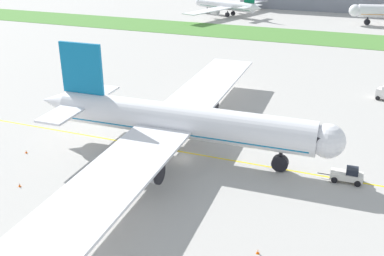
# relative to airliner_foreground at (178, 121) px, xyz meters

# --- Properties ---
(ground_plane) EXTENTS (600.00, 600.00, 0.00)m
(ground_plane) POSITION_rel_airliner_foreground_xyz_m (1.21, -1.18, -5.80)
(ground_plane) COLOR #ADAAA5
(ground_plane) RESTS_ON ground
(apron_taxi_line) EXTENTS (280.00, 0.36, 0.01)m
(apron_taxi_line) POSITION_rel_airliner_foreground_xyz_m (1.21, 0.94, -5.79)
(apron_taxi_line) COLOR yellow
(apron_taxi_line) RESTS_ON ground
(grass_median_strip) EXTENTS (320.00, 24.00, 0.10)m
(grass_median_strip) POSITION_rel_airliner_foreground_xyz_m (1.21, 99.03, -5.75)
(grass_median_strip) COLOR #4C8438
(grass_median_strip) RESTS_ON ground
(airliner_foreground) EXTENTS (50.96, 80.46, 17.08)m
(airliner_foreground) POSITION_rel_airliner_foreground_xyz_m (0.00, 0.00, 0.00)
(airliner_foreground) COLOR white
(airliner_foreground) RESTS_ON ground
(pushback_tug) EXTENTS (6.37, 2.53, 2.27)m
(pushback_tug) POSITION_rel_airliner_foreground_xyz_m (26.32, 0.62, -4.76)
(pushback_tug) COLOR white
(pushback_tug) RESTS_ON ground
(ground_crew_wingwalker_port) EXTENTS (0.41, 0.56, 1.71)m
(ground_crew_wingwalker_port) POSITION_rel_airliner_foreground_xyz_m (-8.75, -0.09, -4.76)
(ground_crew_wingwalker_port) COLOR black
(ground_crew_wingwalker_port) RESTS_ON ground
(traffic_cone_near_nose) EXTENTS (0.36, 0.36, 0.58)m
(traffic_cone_near_nose) POSITION_rel_airliner_foreground_xyz_m (-23.46, -8.58, -5.51)
(traffic_cone_near_nose) COLOR #F2590C
(traffic_cone_near_nose) RESTS_ON ground
(traffic_cone_port_wing) EXTENTS (0.36, 0.36, 0.58)m
(traffic_cone_port_wing) POSITION_rel_airliner_foreground_xyz_m (17.88, -19.70, -5.51)
(traffic_cone_port_wing) COLOR #F2590C
(traffic_cone_port_wing) RESTS_ON ground
(traffic_cone_starboard_wing) EXTENTS (0.36, 0.36, 0.58)m
(traffic_cone_starboard_wing) POSITION_rel_airliner_foreground_xyz_m (-17.20, -17.53, -5.51)
(traffic_cone_starboard_wing) COLOR #F2590C
(traffic_cone_starboard_wing) RESTS_ON ground
(parked_airliner_far_left) EXTENTS (33.62, 53.28, 12.89)m
(parked_airliner_far_left) POSITION_rel_airliner_foreground_xyz_m (-31.09, 131.22, -1.43)
(parked_airliner_far_left) COLOR white
(parked_airliner_far_left) RESTS_ON ground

